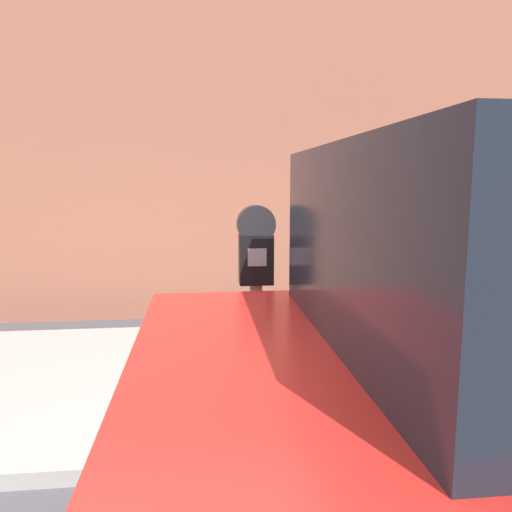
% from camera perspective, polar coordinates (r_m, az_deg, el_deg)
% --- Properties ---
extents(sidewalk, '(24.00, 2.80, 0.10)m').
position_cam_1_polar(sidewalk, '(4.40, -4.90, -13.58)').
color(sidewalk, '#9E9B96').
rests_on(sidewalk, ground_plane).
extents(building_facade, '(24.00, 0.30, 5.99)m').
position_cam_1_polar(building_facade, '(6.47, -5.84, 19.96)').
color(building_facade, '#935642').
rests_on(building_facade, ground_plane).
extents(parking_meter, '(0.22, 0.12, 1.47)m').
position_cam_1_polar(parking_meter, '(2.97, 0.00, -3.57)').
color(parking_meter, gray).
rests_on(parking_meter, sidewalk).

